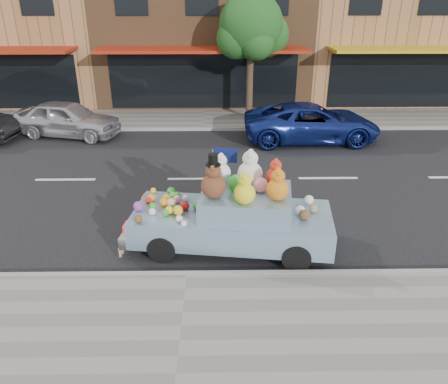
{
  "coord_description": "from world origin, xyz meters",
  "views": [
    {
      "loc": [
        0.64,
        -12.2,
        5.27
      ],
      "look_at": [
        0.76,
        -3.62,
        1.25
      ],
      "focal_mm": 35.0,
      "sensor_mm": 36.0,
      "label": 1
    }
  ],
  "objects_px": {
    "art_car": "(234,214)",
    "street_tree": "(252,31)",
    "car_silver": "(68,119)",
    "car_blue": "(312,123)"
  },
  "relations": [
    {
      "from": "street_tree",
      "to": "art_car",
      "type": "distance_m",
      "value": 10.79
    },
    {
      "from": "car_blue",
      "to": "art_car",
      "type": "distance_m",
      "value": 8.09
    },
    {
      "from": "art_car",
      "to": "street_tree",
      "type": "bearing_deg",
      "value": 91.58
    },
    {
      "from": "street_tree",
      "to": "car_silver",
      "type": "xyz_separation_m",
      "value": [
        -7.2,
        -2.22,
        -3.0
      ]
    },
    {
      "from": "art_car",
      "to": "car_blue",
      "type": "bearing_deg",
      "value": 74.2
    },
    {
      "from": "street_tree",
      "to": "car_silver",
      "type": "relative_size",
      "value": 1.29
    },
    {
      "from": "car_blue",
      "to": "art_car",
      "type": "xyz_separation_m",
      "value": [
        -3.19,
        -7.44,
        0.1
      ]
    },
    {
      "from": "street_tree",
      "to": "car_blue",
      "type": "xyz_separation_m",
      "value": [
        2.13,
        -2.91,
        -3.0
      ]
    },
    {
      "from": "car_silver",
      "to": "car_blue",
      "type": "height_order",
      "value": "car_blue"
    },
    {
      "from": "street_tree",
      "to": "art_car",
      "type": "xyz_separation_m",
      "value": [
        -1.06,
        -10.34,
        -2.9
      ]
    }
  ]
}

